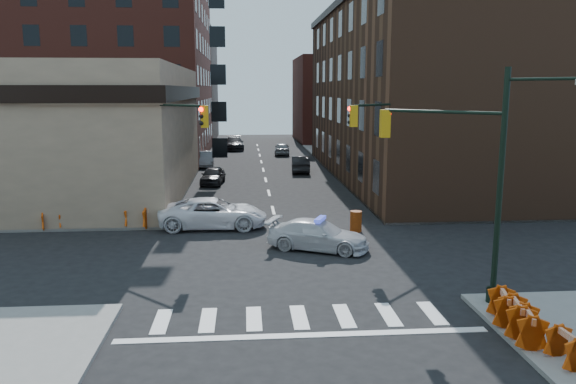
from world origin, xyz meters
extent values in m
plane|color=black|center=(0.00, 0.00, 0.00)|extent=(140.00, 140.00, 0.00)
cube|color=gray|center=(-23.00, 32.75, 0.07)|extent=(34.00, 54.50, 0.15)
cube|color=gray|center=(23.00, 32.75, 0.07)|extent=(34.00, 54.50, 0.15)
cube|color=#9F8468|center=(-17.00, 16.50, 4.50)|extent=(22.00, 22.00, 9.00)
cube|color=#5C251D|center=(-18.50, 40.00, 12.00)|extent=(25.00, 25.00, 24.00)
cube|color=#4D2F1F|center=(13.00, 22.50, 7.00)|extent=(14.00, 34.00, 14.00)
cube|color=#50443C|center=(-16.00, 62.00, 8.00)|extent=(20.00, 18.00, 16.00)
cube|color=#5C251D|center=(14.00, 58.00, 6.00)|extent=(16.00, 16.00, 12.00)
cylinder|color=black|center=(6.80, -6.30, 4.15)|extent=(0.20, 0.20, 8.00)
cylinder|color=black|center=(6.80, -6.30, 0.40)|extent=(0.44, 0.44, 0.50)
cylinder|color=black|center=(5.21, -4.71, 6.65)|extent=(3.27, 3.27, 0.12)
cube|color=#BF8C0C|center=(3.62, -3.12, 6.15)|extent=(0.35, 0.35, 1.05)
sphere|color=#FF0C05|center=(3.77, -2.96, 6.50)|extent=(0.22, 0.22, 0.22)
sphere|color=black|center=(3.77, -2.96, 6.17)|extent=(0.22, 0.22, 0.22)
sphere|color=black|center=(3.77, -2.96, 5.84)|extent=(0.22, 0.22, 0.22)
cylinder|color=black|center=(7.65, -7.15, 7.75)|extent=(1.91, 1.91, 0.10)
cylinder|color=black|center=(-6.80, 6.30, 4.15)|extent=(0.20, 0.20, 8.00)
cylinder|color=black|center=(-6.80, 6.30, 0.40)|extent=(0.44, 0.44, 0.50)
cylinder|color=black|center=(-5.21, 4.71, 6.65)|extent=(3.27, 3.27, 0.12)
cube|color=#BF8C0C|center=(-3.62, 3.12, 6.15)|extent=(0.35, 0.35, 1.05)
sphere|color=#FF0C05|center=(-3.77, 2.96, 6.50)|extent=(0.22, 0.22, 0.22)
sphere|color=black|center=(-3.77, 2.96, 6.17)|extent=(0.22, 0.22, 0.22)
sphere|color=black|center=(-3.77, 2.96, 5.84)|extent=(0.22, 0.22, 0.22)
cylinder|color=black|center=(6.80, 6.30, 4.15)|extent=(0.20, 0.20, 8.00)
cylinder|color=black|center=(6.80, 6.30, 0.40)|extent=(0.44, 0.44, 0.50)
cylinder|color=black|center=(5.21, 4.71, 6.65)|extent=(3.27, 3.27, 0.12)
cube|color=#BF8C0C|center=(3.62, 3.12, 6.15)|extent=(0.35, 0.35, 1.05)
sphere|color=#FF0C05|center=(3.46, 3.27, 6.50)|extent=(0.22, 0.22, 0.22)
sphere|color=black|center=(3.46, 3.27, 6.17)|extent=(0.22, 0.22, 0.22)
sphere|color=black|center=(3.46, 3.27, 5.84)|extent=(0.22, 0.22, 0.22)
cylinder|color=black|center=(7.50, 26.00, 1.45)|extent=(0.24, 0.24, 2.60)
sphere|color=brown|center=(7.50, 26.00, 3.50)|extent=(3.00, 3.00, 3.00)
cylinder|color=black|center=(7.50, 34.00, 1.45)|extent=(0.24, 0.24, 2.60)
sphere|color=brown|center=(7.50, 34.00, 3.50)|extent=(3.00, 3.00, 3.00)
imported|color=silver|center=(1.66, 1.14, 0.70)|extent=(5.18, 3.70, 1.39)
imported|color=white|center=(-3.47, 5.80, 0.81)|extent=(5.86, 2.75, 1.62)
imported|color=black|center=(-4.28, 20.25, 0.70)|extent=(2.04, 4.22, 1.39)
imported|color=#999BA2|center=(-5.50, 30.73, 0.74)|extent=(1.70, 4.53, 1.48)
imported|color=black|center=(-2.99, 46.26, 0.81)|extent=(2.52, 5.70, 1.63)
imported|color=black|center=(3.34, 26.29, 0.75)|extent=(1.88, 4.63, 1.49)
imported|color=gray|center=(2.60, 40.29, 0.73)|extent=(1.98, 4.36, 1.45)
imported|color=black|center=(-10.68, 6.94, 1.10)|extent=(0.79, 0.63, 1.89)
imported|color=black|center=(-10.12, 7.29, 1.04)|extent=(0.96, 0.80, 1.79)
imported|color=black|center=(-10.18, 9.55, 1.06)|extent=(1.14, 0.65, 1.83)
cylinder|color=red|center=(4.11, 4.37, 0.55)|extent=(0.72, 0.72, 1.10)
cylinder|color=orange|center=(-5.50, 5.79, 0.49)|extent=(0.68, 0.68, 0.97)
camera|label=1|loc=(-1.73, -24.21, 7.42)|focal=35.00mm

